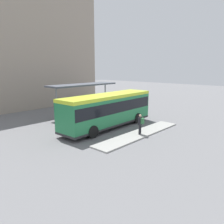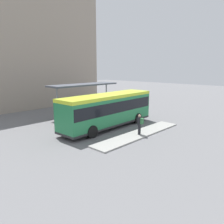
# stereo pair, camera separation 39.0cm
# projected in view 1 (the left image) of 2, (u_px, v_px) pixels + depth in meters

# --- Properties ---
(ground_plane) EXTENTS (120.00, 120.00, 0.00)m
(ground_plane) POSITION_uv_depth(u_px,v_px,m) (108.00, 127.00, 21.86)
(ground_plane) COLOR slate
(curb_island) EXTENTS (10.53, 1.80, 0.12)m
(curb_island) POSITION_uv_depth(u_px,v_px,m) (140.00, 134.00, 19.60)
(curb_island) COLOR #9E9E99
(curb_island) RESTS_ON ground_plane
(city_bus) EXTENTS (10.89, 2.94, 3.34)m
(city_bus) POSITION_uv_depth(u_px,v_px,m) (108.00, 108.00, 21.48)
(city_bus) COLOR #237A47
(city_bus) RESTS_ON ground_plane
(pedestrian_waiting) EXTENTS (0.48, 0.52, 1.79)m
(pedestrian_waiting) POSITION_uv_depth(u_px,v_px,m) (141.00, 123.00, 19.05)
(pedestrian_waiting) COLOR #232328
(pedestrian_waiting) RESTS_ON curb_island
(bicycle_green) EXTENTS (0.48, 1.60, 0.69)m
(bicycle_green) POSITION_uv_depth(u_px,v_px,m) (137.00, 107.00, 31.29)
(bicycle_green) COLOR black
(bicycle_green) RESTS_ON ground_plane
(bicycle_black) EXTENTS (0.48, 1.62, 0.70)m
(bicycle_black) POSITION_uv_depth(u_px,v_px,m) (133.00, 106.00, 31.67)
(bicycle_black) COLOR black
(bicycle_black) RESTS_ON ground_plane
(bicycle_white) EXTENTS (0.48, 1.77, 0.76)m
(bicycle_white) POSITION_uv_depth(u_px,v_px,m) (130.00, 106.00, 32.14)
(bicycle_white) COLOR black
(bicycle_white) RESTS_ON ground_plane
(station_shelter) EXTENTS (9.15, 2.55, 3.91)m
(station_shelter) POSITION_uv_depth(u_px,v_px,m) (83.00, 85.00, 26.76)
(station_shelter) COLOR #4C515B
(station_shelter) RESTS_ON ground_plane
(potted_planter_near_shelter) EXTENTS (0.96, 0.96, 1.31)m
(potted_planter_near_shelter) POSITION_uv_depth(u_px,v_px,m) (112.00, 108.00, 28.45)
(potted_planter_near_shelter) COLOR slate
(potted_planter_near_shelter) RESTS_ON ground_plane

